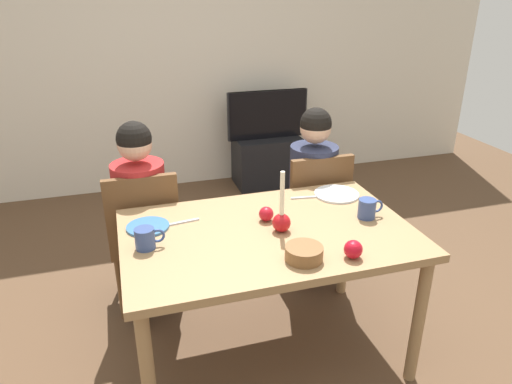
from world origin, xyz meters
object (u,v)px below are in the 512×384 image
(mug_left, at_px, (146,239))
(apple_by_left_plate, at_px, (353,249))
(candle_centerpiece, at_px, (282,219))
(chair_left, at_px, (144,232))
(chair_right, at_px, (313,209))
(person_left_child, at_px, (143,221))
(tv, at_px, (268,115))
(apple_near_candle, at_px, (266,214))
(tv_stand, at_px, (267,161))
(bowl_walnuts, at_px, (304,253))
(plate_left, at_px, (148,227))
(person_right_child, at_px, (312,199))
(dining_table, at_px, (268,245))
(mug_right, at_px, (368,208))
(plate_right, at_px, (337,194))

(mug_left, bearing_deg, apple_by_left_plate, -21.76)
(candle_centerpiece, bearing_deg, chair_left, 134.57)
(chair_right, distance_m, person_left_child, 1.08)
(tv, distance_m, apple_near_candle, 2.32)
(chair_right, height_order, tv_stand, chair_right)
(mug_left, bearing_deg, bowl_walnuts, -24.39)
(plate_left, xyz_separation_m, bowl_walnuts, (0.62, -0.49, 0.02))
(person_right_child, height_order, plate_left, person_right_child)
(person_right_child, height_order, candle_centerpiece, person_right_child)
(bowl_walnuts, relative_size, apple_by_left_plate, 2.01)
(chair_left, xyz_separation_m, person_right_child, (1.08, 0.03, 0.06))
(person_left_child, bearing_deg, bowl_walnuts, -56.11)
(mug_left, distance_m, bowl_walnuts, 0.71)
(dining_table, relative_size, apple_near_candle, 18.70)
(plate_left, height_order, mug_left, mug_left)
(plate_left, distance_m, bowl_walnuts, 0.79)
(tv_stand, distance_m, bowl_walnuts, 2.74)
(plate_left, bearing_deg, mug_left, -96.47)
(mug_right, bearing_deg, dining_table, 178.55)
(candle_centerpiece, xyz_separation_m, plate_left, (-0.62, 0.22, -0.06))
(person_left_child, xyz_separation_m, plate_left, (0.01, -0.44, 0.19))
(mug_right, distance_m, apple_near_candle, 0.52)
(person_right_child, height_order, tv_stand, person_right_child)
(chair_left, bearing_deg, apple_by_left_plate, -48.65)
(tv_stand, height_order, apple_by_left_plate, apple_by_left_plate)
(apple_by_left_plate, bearing_deg, candle_centerpiece, 123.93)
(bowl_walnuts, bearing_deg, apple_by_left_plate, -13.08)
(person_left_child, bearing_deg, mug_right, -30.92)
(person_right_child, height_order, mug_right, person_right_child)
(person_right_child, height_order, plate_right, person_right_child)
(chair_left, bearing_deg, person_right_child, 1.73)
(plate_right, bearing_deg, person_left_child, 161.82)
(apple_by_left_plate, bearing_deg, dining_table, 128.63)
(chair_left, distance_m, person_right_child, 1.08)
(chair_right, height_order, apple_near_candle, chair_right)
(chair_left, relative_size, apple_near_candle, 12.02)
(mug_right, relative_size, apple_by_left_plate, 1.65)
(plate_right, distance_m, bowl_walnuts, 0.73)
(tv_stand, xyz_separation_m, plate_left, (-1.31, -2.10, 0.52))
(tv_stand, xyz_separation_m, tv, (0.00, 0.00, 0.47))
(chair_left, xyz_separation_m, apple_near_candle, (0.59, -0.51, 0.28))
(tv, relative_size, apple_near_candle, 10.55)
(tv, bearing_deg, mug_right, -95.57)
(apple_by_left_plate, bearing_deg, plate_left, 146.90)
(plate_left, bearing_deg, plate_right, 4.98)
(person_right_child, xyz_separation_m, bowl_walnuts, (-0.45, -0.94, 0.21))
(mug_right, bearing_deg, plate_right, 94.35)
(person_left_child, relative_size, person_right_child, 1.00)
(mug_left, bearing_deg, person_right_child, 30.55)
(tv_stand, height_order, plate_left, plate_left)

